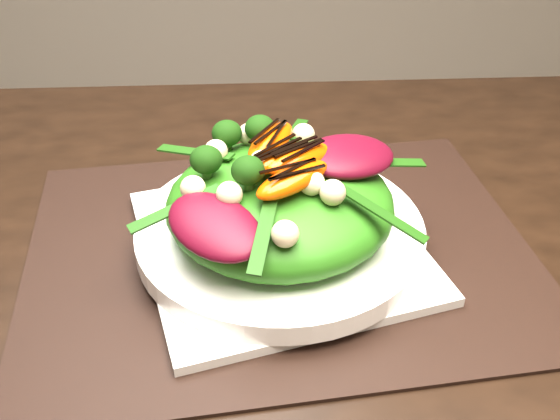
{
  "coord_description": "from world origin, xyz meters",
  "views": [
    {
      "loc": [
        0.25,
        -0.39,
        1.13
      ],
      "look_at": [
        0.27,
        0.08,
        0.8
      ],
      "focal_mm": 42.0,
      "sensor_mm": 36.0,
      "label": 1
    }
  ],
  "objects_px": {
    "placemat": "(280,250)",
    "lettuce_mound": "(280,204)",
    "plate_base": "(280,245)",
    "orange_segment": "(271,155)",
    "salad_bowl": "(280,232)"
  },
  "relations": [
    {
      "from": "placemat",
      "to": "plate_base",
      "type": "distance_m",
      "value": 0.01
    },
    {
      "from": "lettuce_mound",
      "to": "plate_base",
      "type": "bearing_deg",
      "value": 0.0
    },
    {
      "from": "orange_segment",
      "to": "placemat",
      "type": "bearing_deg",
      "value": -56.67
    },
    {
      "from": "lettuce_mound",
      "to": "orange_segment",
      "type": "bearing_deg",
      "value": 123.33
    },
    {
      "from": "plate_base",
      "to": "salad_bowl",
      "type": "distance_m",
      "value": 0.01
    },
    {
      "from": "placemat",
      "to": "orange_segment",
      "type": "bearing_deg",
      "value": 123.33
    },
    {
      "from": "orange_segment",
      "to": "lettuce_mound",
      "type": "bearing_deg",
      "value": -56.67
    },
    {
      "from": "plate_base",
      "to": "salad_bowl",
      "type": "bearing_deg",
      "value": 0.0
    },
    {
      "from": "orange_segment",
      "to": "plate_base",
      "type": "bearing_deg",
      "value": -56.67
    },
    {
      "from": "lettuce_mound",
      "to": "orange_segment",
      "type": "distance_m",
      "value": 0.04
    },
    {
      "from": "placemat",
      "to": "lettuce_mound",
      "type": "distance_m",
      "value": 0.05
    },
    {
      "from": "plate_base",
      "to": "orange_segment",
      "type": "relative_size",
      "value": 3.47
    },
    {
      "from": "salad_bowl",
      "to": "orange_segment",
      "type": "relative_size",
      "value": 3.74
    },
    {
      "from": "plate_base",
      "to": "salad_bowl",
      "type": "height_order",
      "value": "salad_bowl"
    },
    {
      "from": "plate_base",
      "to": "lettuce_mound",
      "type": "bearing_deg",
      "value": 0.0
    }
  ]
}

